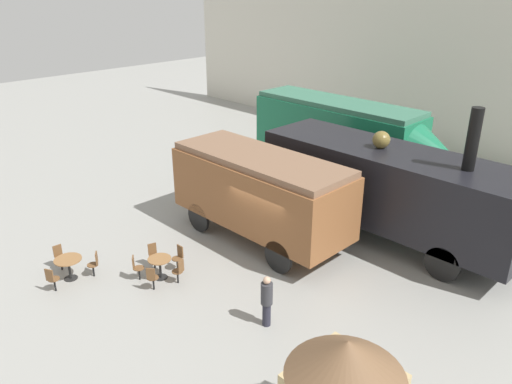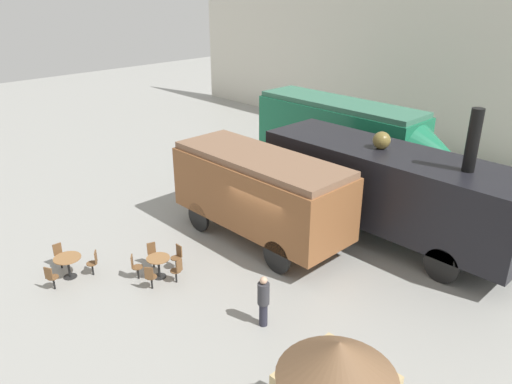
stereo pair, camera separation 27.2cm
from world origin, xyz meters
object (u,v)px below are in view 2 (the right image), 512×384
cafe_table_near (68,262)px  cafe_table_mid (158,263)px  passenger_coach_wooden (260,190)px  streamlined_locomotive (352,133)px  visitor_person (263,300)px  cafe_chair_0 (94,261)px  steam_locomotive (389,186)px

cafe_table_near → cafe_table_mid: bearing=46.1°
passenger_coach_wooden → cafe_table_mid: passenger_coach_wooden is taller
streamlined_locomotive → visitor_person: 12.55m
cafe_table_mid → visitor_person: visitor_person is taller
streamlined_locomotive → visitor_person: bearing=-64.7°
cafe_chair_0 → steam_locomotive: bearing=-175.7°
cafe_table_mid → cafe_table_near: bearing=-133.9°
cafe_table_mid → visitor_person: bearing=9.9°
visitor_person → cafe_table_mid: bearing=-170.1°
steam_locomotive → passenger_coach_wooden: 4.75m
steam_locomotive → passenger_coach_wooden: size_ratio=1.42×
streamlined_locomotive → cafe_chair_0: (-0.43, -13.47, -1.71)m
steam_locomotive → cafe_table_near: steam_locomotive is taller
passenger_coach_wooden → cafe_table_near: bearing=-110.8°
cafe_table_near → visitor_person: size_ratio=0.55×
streamlined_locomotive → cafe_table_mid: (1.17, -12.00, -1.67)m
visitor_person → cafe_table_near: bearing=-155.2°
cafe_chair_0 → streamlined_locomotive: bearing=-148.2°
cafe_table_near → visitor_person: bearing=24.8°
cafe_table_mid → streamlined_locomotive: bearing=95.6°
steam_locomotive → passenger_coach_wooden: steam_locomotive is taller
cafe_table_near → cafe_chair_0: cafe_chair_0 is taller
streamlined_locomotive → visitor_person: streamlined_locomotive is taller
visitor_person → streamlined_locomotive: bearing=115.3°
streamlined_locomotive → passenger_coach_wooden: size_ratio=1.52×
passenger_coach_wooden → cafe_chair_0: 6.25m
visitor_person → steam_locomotive: bearing=94.6°
cafe_table_near → passenger_coach_wooden: bearing=69.2°
passenger_coach_wooden → visitor_person: passenger_coach_wooden is taller
passenger_coach_wooden → visitor_person: size_ratio=4.39×
cafe_table_mid → visitor_person: 4.23m
cafe_table_mid → passenger_coach_wooden: bearing=84.8°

